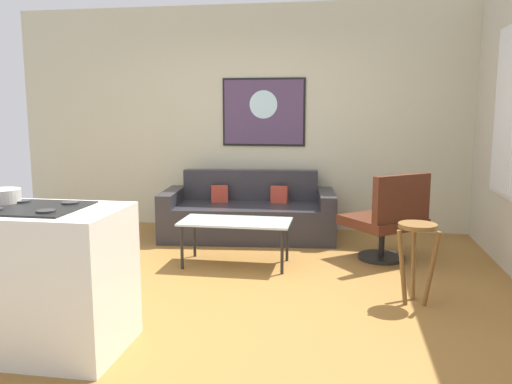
# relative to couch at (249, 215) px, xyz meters

# --- Properties ---
(ground) EXTENTS (6.40, 6.40, 0.04)m
(ground) POSITION_rel_couch_xyz_m (0.03, -1.83, -0.28)
(ground) COLOR olive
(back_wall) EXTENTS (6.40, 0.05, 2.80)m
(back_wall) POSITION_rel_couch_xyz_m (0.03, 0.59, 1.14)
(back_wall) COLOR beige
(back_wall) RESTS_ON ground
(couch) EXTENTS (2.09, 1.06, 0.77)m
(couch) POSITION_rel_couch_xyz_m (0.00, 0.00, 0.00)
(couch) COLOR #2B2A2F
(couch) RESTS_ON ground
(coffee_table) EXTENTS (1.07, 0.52, 0.44)m
(coffee_table) POSITION_rel_couch_xyz_m (0.08, -1.13, 0.14)
(coffee_table) COLOR silver
(coffee_table) RESTS_ON ground
(armchair) EXTENTS (0.92, 0.92, 0.90)m
(armchair) POSITION_rel_couch_xyz_m (1.56, -0.76, 0.17)
(armchair) COLOR black
(armchair) RESTS_ON ground
(bar_stool) EXTENTS (0.34, 0.33, 0.64)m
(bar_stool) POSITION_rel_couch_xyz_m (1.68, -1.92, 0.22)
(bar_stool) COLOR brown
(bar_stool) RESTS_ON ground
(mixing_bowl) EXTENTS (0.23, 0.23, 0.10)m
(mixing_bowl) POSITION_rel_couch_xyz_m (-1.07, -3.01, 0.69)
(mixing_bowl) COLOR silver
(mixing_bowl) RESTS_ON kitchen_counter
(wall_painting) EXTENTS (1.05, 0.03, 0.85)m
(wall_painting) POSITION_rel_couch_xyz_m (0.09, 0.55, 1.22)
(wall_painting) COLOR black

